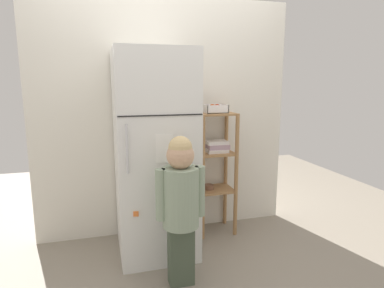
# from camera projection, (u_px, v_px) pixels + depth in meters

# --- Properties ---
(ground_plane) EXTENTS (6.00, 6.00, 0.00)m
(ground_plane) POSITION_uv_depth(u_px,v_px,m) (176.00, 246.00, 2.89)
(ground_plane) COLOR gray
(kitchen_wall_back) EXTENTS (2.39, 0.03, 2.18)m
(kitchen_wall_back) POSITION_uv_depth(u_px,v_px,m) (166.00, 119.00, 3.06)
(kitchen_wall_back) COLOR silver
(kitchen_wall_back) RESTS_ON ground
(refrigerator) EXTENTS (0.62, 0.71, 1.68)m
(refrigerator) POSITION_uv_depth(u_px,v_px,m) (155.00, 154.00, 2.71)
(refrigerator) COLOR white
(refrigerator) RESTS_ON ground
(child_standing) EXTENTS (0.35, 0.26, 1.07)m
(child_standing) POSITION_uv_depth(u_px,v_px,m) (181.00, 197.00, 2.24)
(child_standing) COLOR #44513F
(child_standing) RESTS_ON ground
(pantry_shelf_unit) EXTENTS (0.36, 0.30, 1.15)m
(pantry_shelf_unit) POSITION_uv_depth(u_px,v_px,m) (215.00, 161.00, 3.07)
(pantry_shelf_unit) COLOR #9E7247
(pantry_shelf_unit) RESTS_ON ground
(fruit_bin) EXTENTS (0.20, 0.18, 0.08)m
(fruit_bin) POSITION_uv_depth(u_px,v_px,m) (215.00, 109.00, 3.00)
(fruit_bin) COLOR white
(fruit_bin) RESTS_ON pantry_shelf_unit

